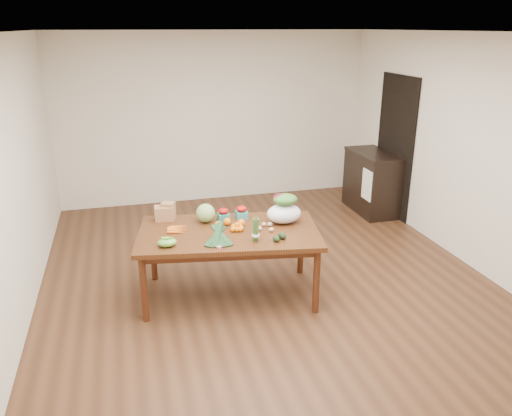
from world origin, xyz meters
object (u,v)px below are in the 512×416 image
object	(u,v)px
dining_table	(229,263)
paper_bag	(164,212)
cabinet	(371,182)
kale_bunch	(219,236)
cabbage	(206,213)
salad_bag	(284,210)
mandarin_cluster	(237,226)
asparagus_bundle	(256,230)

from	to	relation	value
dining_table	paper_bag	size ratio (longest dim) A/B	6.89
dining_table	cabinet	distance (m)	3.35
paper_bag	kale_bunch	bearing A→B (deg)	-60.00
dining_table	cabbage	xyz separation A→B (m)	(-0.19, 0.31, 0.48)
kale_bunch	salad_bag	bearing A→B (deg)	34.91
dining_table	salad_bag	xyz separation A→B (m)	(0.63, 0.07, 0.52)
cabinet	mandarin_cluster	bearing A→B (deg)	-142.54
cabbage	asparagus_bundle	size ratio (longest dim) A/B	0.82
mandarin_cluster	asparagus_bundle	distance (m)	0.35
dining_table	cabinet	bearing A→B (deg)	46.26
paper_bag	cabinet	bearing A→B (deg)	24.48
salad_bag	cabinet	bearing A→B (deg)	42.87
dining_table	mandarin_cluster	size ratio (longest dim) A/B	10.34
cabbage	kale_bunch	size ratio (longest dim) A/B	0.51
dining_table	paper_bag	world-z (taller)	paper_bag
dining_table	salad_bag	bearing A→B (deg)	16.33
cabinet	kale_bunch	xyz separation A→B (m)	(-2.86, -2.29, 0.36)
dining_table	cabbage	size ratio (longest dim) A/B	9.09
paper_bag	cabbage	bearing A→B (deg)	-22.23
dining_table	mandarin_cluster	bearing A→B (deg)	6.49
paper_bag	mandarin_cluster	distance (m)	0.86
dining_table	mandarin_cluster	distance (m)	0.43
kale_bunch	salad_bag	size ratio (longest dim) A/B	1.06
paper_bag	cabbage	world-z (taller)	cabbage
dining_table	asparagus_bundle	xyz separation A→B (m)	(0.20, -0.33, 0.50)
mandarin_cluster	cabbage	bearing A→B (deg)	131.16
cabbage	salad_bag	xyz separation A→B (m)	(0.81, -0.24, 0.04)
cabbage	mandarin_cluster	distance (m)	0.42
cabbage	mandarin_cluster	world-z (taller)	cabbage
cabinet	salad_bag	size ratio (longest dim) A/B	2.70
dining_table	asparagus_bundle	size ratio (longest dim) A/B	7.45
dining_table	cabinet	xyz separation A→B (m)	(2.69, 1.99, 0.10)
cabinet	kale_bunch	size ratio (longest dim) A/B	2.55
paper_bag	asparagus_bundle	bearing A→B (deg)	-44.96
dining_table	paper_bag	bearing A→B (deg)	151.57
dining_table	cabbage	distance (m)	0.60
dining_table	kale_bunch	bearing A→B (deg)	-109.04
cabbage	asparagus_bundle	bearing A→B (deg)	-58.76
cabbage	asparagus_bundle	distance (m)	0.75
dining_table	asparagus_bundle	distance (m)	0.63
paper_bag	asparagus_bundle	distance (m)	1.16
dining_table	kale_bunch	distance (m)	0.57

